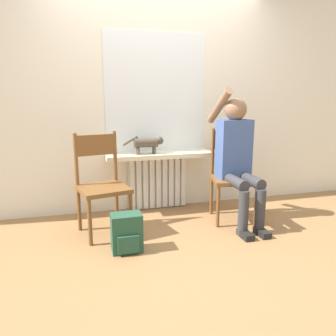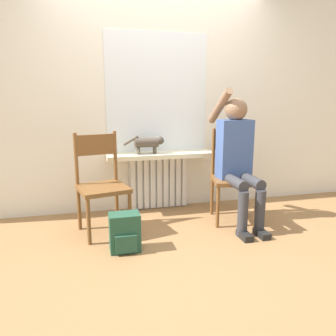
{
  "view_description": "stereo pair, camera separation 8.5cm",
  "coord_description": "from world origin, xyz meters",
  "px_view_note": "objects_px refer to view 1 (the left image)",
  "views": [
    {
      "loc": [
        -0.9,
        -2.54,
        1.31
      ],
      "look_at": [
        0.0,
        0.69,
        0.59
      ],
      "focal_mm": 35.0,
      "sensor_mm": 36.0,
      "label": 1
    },
    {
      "loc": [
        -0.82,
        -2.56,
        1.31
      ],
      "look_at": [
        0.0,
        0.69,
        0.59
      ],
      "focal_mm": 35.0,
      "sensor_mm": 36.0,
      "label": 2
    }
  ],
  "objects_px": {
    "chair_right": "(233,174)",
    "person": "(237,154)",
    "cat": "(148,143)",
    "backpack": "(127,233)",
    "chair_left": "(102,183)"
  },
  "relations": [
    {
      "from": "chair_left",
      "to": "person",
      "type": "height_order",
      "value": "person"
    },
    {
      "from": "backpack",
      "to": "person",
      "type": "bearing_deg",
      "value": 17.03
    },
    {
      "from": "chair_right",
      "to": "cat",
      "type": "height_order",
      "value": "chair_right"
    },
    {
      "from": "chair_right",
      "to": "backpack",
      "type": "distance_m",
      "value": 1.36
    },
    {
      "from": "chair_left",
      "to": "person",
      "type": "xyz_separation_m",
      "value": [
        1.38,
        -0.11,
        0.24
      ]
    },
    {
      "from": "chair_left",
      "to": "cat",
      "type": "relative_size",
      "value": 2.13
    },
    {
      "from": "chair_right",
      "to": "person",
      "type": "distance_m",
      "value": 0.27
    },
    {
      "from": "person",
      "to": "chair_right",
      "type": "bearing_deg",
      "value": 84.57
    },
    {
      "from": "chair_right",
      "to": "cat",
      "type": "xyz_separation_m",
      "value": [
        -0.84,
        0.42,
        0.32
      ]
    },
    {
      "from": "chair_left",
      "to": "backpack",
      "type": "height_order",
      "value": "chair_left"
    },
    {
      "from": "cat",
      "to": "backpack",
      "type": "bearing_deg",
      "value": -113.29
    },
    {
      "from": "chair_right",
      "to": "backpack",
      "type": "relative_size",
      "value": 2.92
    },
    {
      "from": "chair_left",
      "to": "cat",
      "type": "height_order",
      "value": "chair_left"
    },
    {
      "from": "cat",
      "to": "backpack",
      "type": "relative_size",
      "value": 1.37
    },
    {
      "from": "chair_right",
      "to": "cat",
      "type": "distance_m",
      "value": 0.99
    }
  ]
}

